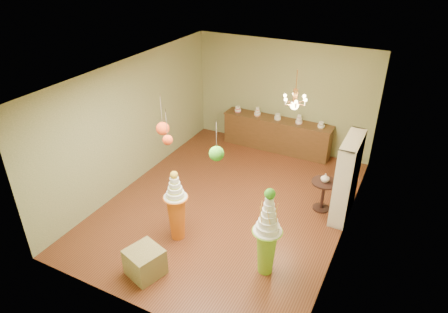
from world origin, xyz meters
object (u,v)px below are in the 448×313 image
at_px(pedestal_green, 267,241).
at_px(sideboard, 276,134).
at_px(pedestal_orange, 177,212).
at_px(round_table, 323,191).

relative_size(pedestal_green, sideboard, 0.58).
bearing_deg(pedestal_green, pedestal_orange, 177.60).
relative_size(pedestal_orange, round_table, 2.10).
distance_m(pedestal_orange, round_table, 3.22).
bearing_deg(pedestal_green, round_table, 79.95).
bearing_deg(round_table, pedestal_green, -100.05).
bearing_deg(round_table, sideboard, 130.59).
bearing_deg(pedestal_green, sideboard, 108.24).
height_order(pedestal_green, round_table, pedestal_green).
height_order(pedestal_green, pedestal_orange, pedestal_green).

